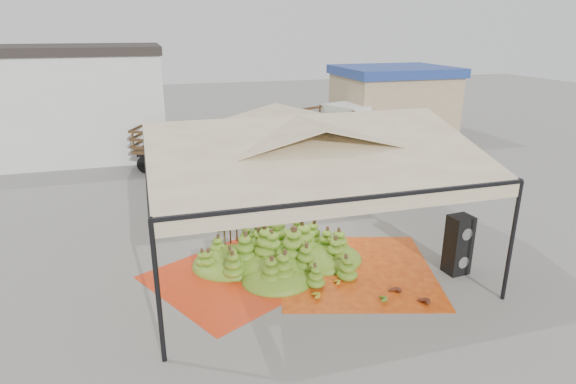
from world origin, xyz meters
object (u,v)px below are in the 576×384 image
object	(u,v)px
speaker_stack	(458,245)
truck_right	(319,127)
vendor	(237,179)
truck_left	(206,143)
banana_heap	(282,246)

from	to	relation	value
speaker_stack	truck_right	distance (m)	12.95
vendor	truck_left	xyz separation A→B (m)	(-0.61, 4.29, 0.47)
banana_heap	speaker_stack	bearing A→B (deg)	-23.07
banana_heap	truck_right	world-z (taller)	truck_right
banana_heap	vendor	size ratio (longest dim) A/B	3.19
truck_right	banana_heap	bearing A→B (deg)	-139.23
speaker_stack	vendor	world-z (taller)	speaker_stack
speaker_stack	vendor	size ratio (longest dim) A/B	1.04
speaker_stack	vendor	bearing A→B (deg)	114.81
speaker_stack	truck_right	world-z (taller)	truck_right
banana_heap	truck_left	xyz separation A→B (m)	(-0.75, 9.97, 0.71)
banana_heap	speaker_stack	distance (m)	4.71
speaker_stack	vendor	xyz separation A→B (m)	(-4.46, 7.52, -0.03)
truck_left	vendor	bearing A→B (deg)	-58.29
vendor	truck_right	world-z (taller)	truck_right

